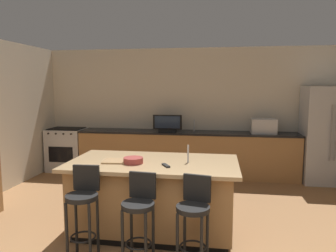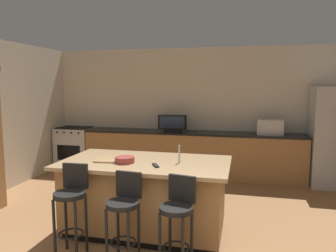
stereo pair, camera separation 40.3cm
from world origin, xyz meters
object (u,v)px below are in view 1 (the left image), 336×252
(bar_stool_right, at_px, (194,214))
(tv_remote, at_px, (166,165))
(bar_stool_center, at_px, (139,211))
(fruit_bowl, at_px, (133,160))
(bar_stool_left, at_px, (83,204))
(cutting_board, at_px, (117,161))
(tv_monitor, at_px, (167,124))
(kitchen_island, at_px, (153,196))
(microwave, at_px, (263,126))
(range_oven, at_px, (67,149))
(refrigerator, at_px, (326,135))

(bar_stool_right, relative_size, tv_remote, 5.53)
(bar_stool_center, xyz_separation_m, fruit_bowl, (-0.22, 0.61, 0.38))
(bar_stool_left, height_order, cutting_board, bar_stool_left)
(tv_monitor, bearing_deg, kitchen_island, -84.82)
(bar_stool_left, height_order, bar_stool_center, bar_stool_left)
(microwave, xyz_separation_m, cutting_board, (-2.12, -2.76, -0.14))
(bar_stool_center, bearing_deg, range_oven, 131.76)
(tv_remote, bearing_deg, range_oven, 102.47)
(tv_monitor, distance_m, cutting_board, 2.72)
(microwave, xyz_separation_m, bar_stool_center, (-1.68, -3.43, -0.50))
(refrigerator, relative_size, bar_stool_center, 1.94)
(bar_stool_center, height_order, bar_stool_right, bar_stool_center)
(kitchen_island, bearing_deg, range_oven, 132.90)
(range_oven, height_order, tv_monitor, tv_monitor)
(bar_stool_center, bearing_deg, fruit_bowl, 115.65)
(range_oven, bearing_deg, fruit_bowl, -51.14)
(bar_stool_center, relative_size, bar_stool_right, 1.01)
(bar_stool_right, xyz_separation_m, cutting_board, (-1.00, 0.64, 0.36))
(bar_stool_left, bearing_deg, cutting_board, 72.60)
(kitchen_island, height_order, bar_stool_left, bar_stool_left)
(kitchen_island, xyz_separation_m, range_oven, (-2.48, 2.67, -0.00))
(kitchen_island, distance_m, fruit_bowl, 0.55)
(bar_stool_center, bearing_deg, bar_stool_right, 8.25)
(microwave, height_order, tv_remote, microwave)
(kitchen_island, relative_size, tv_remote, 12.30)
(fruit_bowl, bearing_deg, bar_stool_left, -123.18)
(tv_monitor, relative_size, bar_stool_right, 0.63)
(bar_stool_center, bearing_deg, refrigerator, 55.73)
(bar_stool_center, bearing_deg, tv_remote, 76.09)
(bar_stool_center, distance_m, fruit_bowl, 0.76)
(bar_stool_left, xyz_separation_m, bar_stool_right, (1.18, 0.01, -0.04))
(tv_monitor, bearing_deg, fruit_bowl, -89.61)
(microwave, relative_size, tv_monitor, 0.81)
(bar_stool_right, bearing_deg, cutting_board, 158.78)
(microwave, relative_size, cutting_board, 1.42)
(range_oven, relative_size, tv_remote, 5.52)
(kitchen_island, bearing_deg, refrigerator, 42.67)
(kitchen_island, height_order, tv_remote, tv_remote)
(range_oven, xyz_separation_m, fruit_bowl, (2.26, -2.81, 0.49))
(bar_stool_center, distance_m, bar_stool_right, 0.56)
(tv_monitor, distance_m, bar_stool_right, 3.48)
(kitchen_island, xyz_separation_m, bar_stool_right, (0.56, -0.73, 0.09))
(bar_stool_right, height_order, tv_remote, bar_stool_right)
(tv_remote, bearing_deg, tv_monitor, 68.32)
(bar_stool_right, distance_m, tv_remote, 0.73)
(bar_stool_left, xyz_separation_m, cutting_board, (0.17, 0.65, 0.32))
(cutting_board, bearing_deg, refrigerator, 39.55)
(microwave, bearing_deg, kitchen_island, -122.18)
(refrigerator, xyz_separation_m, bar_stool_left, (-3.45, -3.35, -0.32))
(range_oven, distance_m, microwave, 4.21)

